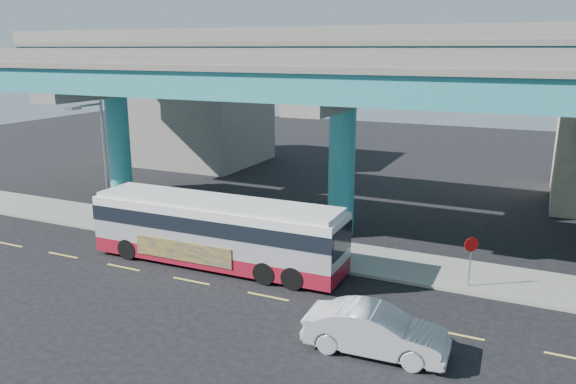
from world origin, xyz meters
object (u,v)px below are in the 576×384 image
at_px(sedan, 376,331).
at_px(stop_sign, 471,251).
at_px(parked_car, 143,213).
at_px(transit_bus, 217,229).
at_px(street_lamp, 97,148).

distance_m(sedan, stop_sign, 7.41).
relative_size(parked_car, stop_sign, 1.70).
height_order(transit_bus, stop_sign, transit_bus).
xyz_separation_m(sedan, stop_sign, (2.27, 6.99, 0.96)).
xyz_separation_m(parked_car, stop_sign, (19.26, -1.34, 0.99)).
distance_m(transit_bus, stop_sign, 11.98).
relative_size(sedan, stop_sign, 2.23).
distance_m(transit_bus, sedan, 10.71).
distance_m(transit_bus, street_lamp, 9.33).
distance_m(transit_bus, parked_car, 8.32).
height_order(street_lamp, stop_sign, street_lamp).
bearing_deg(sedan, transit_bus, 60.43).
bearing_deg(transit_bus, sedan, -27.68).
height_order(sedan, parked_car, sedan).
bearing_deg(sedan, street_lamp, 68.33).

